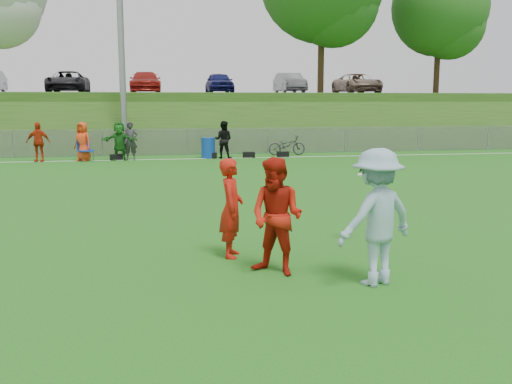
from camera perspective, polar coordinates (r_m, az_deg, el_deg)
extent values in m
plane|color=#186815|center=(8.36, 2.09, -8.98)|extent=(120.00, 120.00, 0.00)
cube|color=white|center=(25.95, -6.56, 3.32)|extent=(60.00, 0.10, 0.01)
cube|color=gray|center=(27.88, -6.87, 4.94)|extent=(58.00, 0.02, 1.20)
cube|color=gray|center=(27.85, -6.89, 6.27)|extent=(58.00, 0.04, 0.04)
cylinder|color=gray|center=(28.79, -13.38, 15.66)|extent=(0.30, 0.30, 12.00)
cube|color=#254B15|center=(38.81, -7.93, 7.40)|extent=(120.00, 18.00, 3.00)
cube|color=black|center=(40.80, -8.11, 9.66)|extent=(120.00, 12.00, 0.10)
cylinder|color=black|center=(34.02, 6.58, 16.91)|extent=(0.36, 0.36, 8.50)
sphere|color=#205416|center=(34.04, 7.78, 18.33)|extent=(5.10, 5.10, 5.10)
cylinder|color=black|center=(38.33, 17.77, 14.53)|extent=(0.36, 0.36, 7.00)
sphere|color=#205416|center=(38.55, 17.91, 17.12)|extent=(5.88, 5.88, 5.88)
sphere|color=#205416|center=(38.43, 18.86, 15.52)|extent=(4.20, 4.20, 4.20)
imported|color=black|center=(40.12, -18.28, 10.41)|extent=(2.39, 5.18, 1.44)
imported|color=maroon|center=(39.78, -11.01, 10.71)|extent=(2.02, 4.96, 1.44)
imported|color=#131855|center=(40.06, -3.71, 10.84)|extent=(1.70, 4.23, 1.44)
imported|color=slate|center=(40.95, 3.38, 10.81)|extent=(1.52, 4.37, 1.44)
imported|color=#9D806A|center=(42.42, 10.07, 10.63)|extent=(2.39, 5.18, 1.44)
imported|color=red|center=(26.26, -20.96, 4.69)|extent=(1.03, 0.51, 1.69)
imported|color=#ED3E16|center=(25.98, -16.93, 4.86)|extent=(0.99, 0.91, 1.69)
imported|color=#1C661B|center=(25.85, -13.49, 4.98)|extent=(1.61, 0.64, 1.69)
imported|color=#2E2E30|center=(25.83, -12.43, 5.01)|extent=(0.66, 0.47, 1.69)
imported|color=black|center=(26.02, -3.28, 5.24)|extent=(1.00, 0.89, 1.69)
cube|color=black|center=(26.02, -13.79, 3.41)|extent=(0.59, 0.38, 0.26)
cube|color=black|center=(26.11, -4.54, 3.66)|extent=(0.58, 0.35, 0.26)
cube|color=black|center=(26.35, -0.73, 3.74)|extent=(0.57, 0.31, 0.26)
cube|color=black|center=(26.67, 2.70, 3.79)|extent=(0.56, 0.30, 0.26)
imported|color=red|center=(9.50, -2.48, -1.61)|extent=(0.53, 0.68, 1.66)
imported|color=#B61A0C|center=(8.53, 2.09, -2.47)|extent=(1.09, 1.07, 1.77)
imported|color=#8CB2C3|center=(8.22, 11.95, -2.48)|extent=(1.43, 1.11, 1.95)
cylinder|color=silver|center=(10.56, 10.89, 1.69)|extent=(0.29, 0.29, 0.03)
cylinder|color=#0E3B9F|center=(26.21, -4.80, 4.42)|extent=(0.65, 0.65, 0.94)
cube|color=#0F34A9|center=(25.87, -16.67, 3.98)|extent=(0.75, 0.75, 0.06)
cube|color=#0F34A9|center=(26.11, -16.88, 4.65)|extent=(0.54, 0.27, 0.57)
imported|color=#28282B|center=(27.61, 3.10, 4.68)|extent=(1.80, 0.63, 0.95)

